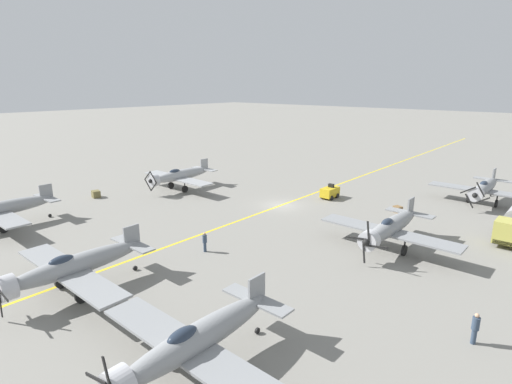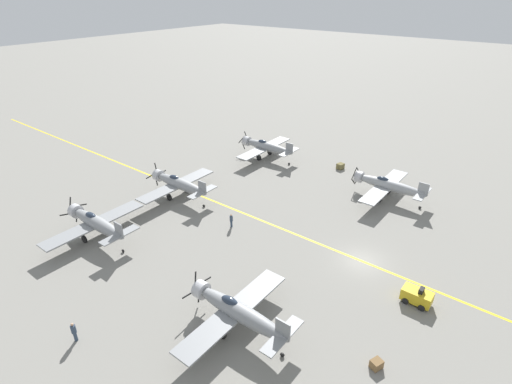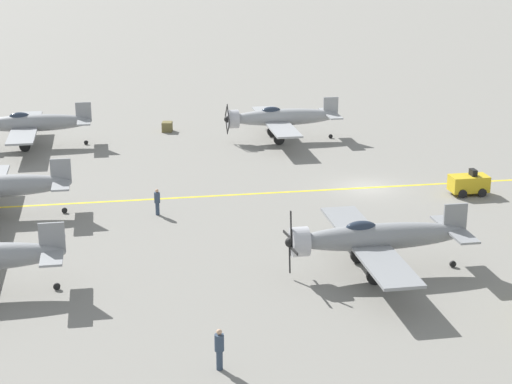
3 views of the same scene
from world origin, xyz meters
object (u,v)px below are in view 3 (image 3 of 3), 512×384
(airplane_far_right, at_px, (29,124))
(tow_tractor, at_px, (469,183))
(airplane_mid_left, at_px, (374,238))
(airplane_mid_right, at_px, (280,118))
(supply_crate_mid_lane, at_px, (167,127))
(ground_crew_walking, at_px, (219,348))
(ground_crew_inspecting, at_px, (157,201))

(airplane_far_right, height_order, tow_tractor, airplane_far_right)
(airplane_mid_left, bearing_deg, airplane_mid_right, -8.57)
(tow_tractor, xyz_separation_m, supply_crate_mid_lane, (22.47, 19.08, -0.35))
(airplane_mid_right, relative_size, ground_crew_walking, 6.46)
(airplane_mid_left, distance_m, airplane_mid_right, 29.67)
(ground_crew_walking, bearing_deg, airplane_mid_right, -15.17)
(airplane_mid_left, distance_m, supply_crate_mid_lane, 35.73)
(airplane_far_right, height_order, ground_crew_inspecting, airplane_far_right)
(airplane_mid_right, bearing_deg, ground_crew_walking, -177.63)
(airplane_mid_left, relative_size, ground_crew_walking, 6.46)
(airplane_mid_right, bearing_deg, airplane_far_right, 103.60)
(ground_crew_walking, bearing_deg, airplane_far_right, 14.80)
(tow_tractor, bearing_deg, ground_crew_inspecting, 91.60)
(ground_crew_inspecting, bearing_deg, supply_crate_mid_lane, -5.91)
(airplane_far_right, xyz_separation_m, supply_crate_mid_lane, (3.61, -11.72, -1.57))
(airplane_mid_left, distance_m, ground_crew_walking, 13.05)
(airplane_mid_left, bearing_deg, ground_crew_inspecting, 35.97)
(airplane_mid_right, bearing_deg, ground_crew_inspecting, 164.56)
(ground_crew_inspecting, bearing_deg, airplane_mid_left, -137.32)
(tow_tractor, bearing_deg, airplane_mid_left, 138.71)
(airplane_mid_left, distance_m, ground_crew_inspecting, 15.86)
(airplane_far_right, height_order, airplane_mid_left, airplane_mid_left)
(airplane_mid_right, distance_m, tow_tractor, 20.02)
(tow_tractor, bearing_deg, ground_crew_walking, 136.26)
(airplane_far_right, bearing_deg, airplane_mid_left, -133.16)
(ground_crew_walking, xyz_separation_m, supply_crate_mid_lane, (43.61, -1.15, -0.58))
(ground_crew_walking, height_order, ground_crew_inspecting, ground_crew_walking)
(airplane_mid_left, bearing_deg, tow_tractor, -47.99)
(airplane_mid_left, xyz_separation_m, tow_tractor, (12.24, -10.74, -1.22))
(tow_tractor, height_order, ground_crew_inspecting, tow_tractor)
(supply_crate_mid_lane, bearing_deg, ground_crew_walking, 178.49)
(supply_crate_mid_lane, bearing_deg, ground_crew_inspecting, 174.09)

